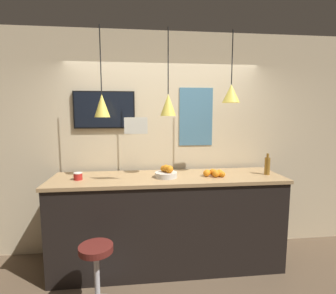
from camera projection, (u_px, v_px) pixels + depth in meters
name	position (u px, v px, depth m)	size (l,w,h in m)	color
back_wall	(164.00, 144.00, 3.53)	(8.00, 0.06, 2.90)	beige
service_counter	(168.00, 221.00, 3.17)	(2.72, 0.73, 1.12)	black
bar_stool	(97.00, 274.00, 2.42)	(0.45, 0.45, 0.67)	#B7B7BC
fruit_bowl	(166.00, 173.00, 3.05)	(0.26, 0.26, 0.15)	beige
orange_pile	(215.00, 173.00, 3.09)	(0.25, 0.20, 0.09)	orange
juice_bottle	(267.00, 166.00, 3.18)	(0.07, 0.07, 0.26)	olive
spread_jar	(78.00, 176.00, 2.93)	(0.10, 0.10, 0.08)	red
pendant_lamp_left	(102.00, 105.00, 2.89)	(0.17, 0.17, 0.99)	black
pendant_lamp_middle	(168.00, 105.00, 2.98)	(0.18, 0.18, 0.97)	black
pendant_lamp_right	(231.00, 93.00, 3.04)	(0.21, 0.21, 0.82)	black
mounted_tv	(104.00, 110.00, 3.33)	(0.77, 0.04, 0.47)	black
hanging_menu_board	(136.00, 126.00, 2.70)	(0.24, 0.01, 0.17)	white
wall_poster	(196.00, 117.00, 3.49)	(0.45, 0.01, 0.76)	teal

